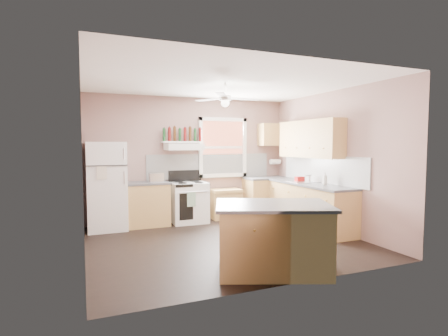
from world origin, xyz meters
name	(u,v)px	position (x,y,z in m)	size (l,w,h in m)	color
floor	(225,241)	(0.00, 0.00, 0.00)	(4.50, 4.50, 0.00)	black
ceiling	(225,83)	(0.00, 0.00, 2.70)	(4.50, 4.50, 0.00)	white
wall_back	(191,159)	(0.00, 2.02, 1.35)	(4.50, 0.05, 2.70)	#896860
wall_right	(333,161)	(2.27, 0.00, 1.35)	(0.05, 4.00, 2.70)	#896860
wall_left	(81,167)	(-2.27, 0.00, 1.35)	(0.05, 4.00, 2.70)	#896860
backsplash_back	(210,166)	(0.45, 1.99, 1.18)	(2.90, 0.03, 0.55)	white
backsplash_right	(322,169)	(2.23, 0.30, 1.18)	(0.03, 2.60, 0.55)	white
window_view	(223,147)	(0.75, 1.98, 1.60)	(1.00, 0.02, 1.20)	brown
window_frame	(223,147)	(0.75, 1.96, 1.60)	(1.16, 0.07, 1.36)	white
refrigerator	(107,186)	(-1.82, 1.66, 0.86)	(0.73, 0.71, 1.72)	white
base_cabinet_left	(146,205)	(-1.06, 1.70, 0.43)	(0.90, 0.60, 0.86)	tan
counter_left	(146,183)	(-1.06, 1.70, 0.88)	(0.92, 0.62, 0.04)	#464648
toaster	(156,178)	(-0.85, 1.67, 0.99)	(0.28, 0.16, 0.18)	silver
stove	(189,202)	(-0.15, 1.66, 0.43)	(0.74, 0.64, 0.86)	white
range_hood	(184,147)	(-0.23, 1.75, 1.62)	(0.78, 0.50, 0.14)	white
bottle_shelf	(183,142)	(-0.23, 1.87, 1.72)	(0.90, 0.26, 0.03)	white
cart	(226,204)	(0.73, 1.74, 0.33)	(0.66, 0.44, 0.66)	tan
base_cabinet_corner	(266,197)	(1.75, 1.70, 0.43)	(1.00, 0.60, 0.86)	tan
base_cabinet_right	(309,206)	(1.95, 0.30, 0.43)	(0.60, 2.20, 0.86)	tan
counter_corner	(267,178)	(1.75, 1.70, 0.88)	(1.02, 0.62, 0.04)	#464648
counter_right	(309,184)	(1.94, 0.30, 0.88)	(0.62, 2.22, 0.04)	#464648
sink	(303,182)	(1.94, 0.50, 0.90)	(0.55, 0.45, 0.03)	silver
faucet	(310,178)	(2.10, 0.50, 0.97)	(0.03, 0.03, 0.14)	silver
upper_cabinet_right	(310,139)	(2.08, 0.50, 1.78)	(0.33, 1.80, 0.76)	tan
upper_cabinet_corner	(272,135)	(1.95, 1.83, 1.90)	(0.60, 0.33, 0.52)	tan
paper_towel	(275,162)	(2.07, 1.86, 1.25)	(0.12, 0.12, 0.26)	white
island	(273,239)	(0.05, -1.53, 0.43)	(1.40, 0.89, 0.86)	tan
island_top	(273,205)	(0.05, -1.53, 0.88)	(1.48, 0.97, 0.04)	#464648
ceiling_fan_hub	(225,98)	(0.00, 0.00, 2.45)	(0.20, 0.20, 0.08)	white
soap_bottle	(325,178)	(2.05, -0.05, 1.02)	(0.09, 0.09, 0.24)	silver
red_caddy	(300,179)	(1.94, 0.63, 0.95)	(0.18, 0.12, 0.10)	#AB110E
wine_bottles	(183,135)	(-0.23, 1.87, 1.88)	(0.86, 0.06, 0.31)	#143819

